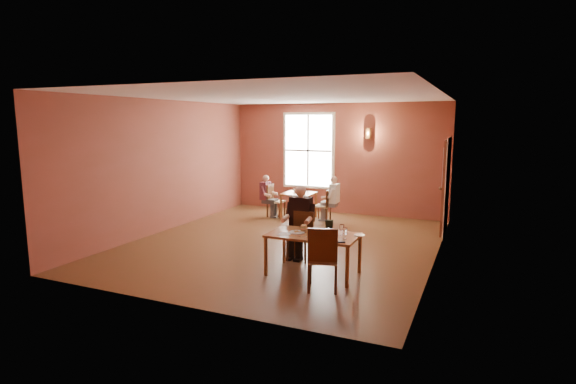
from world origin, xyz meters
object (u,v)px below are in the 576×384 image
at_px(second_table, 299,206).
at_px(diner_white, 324,199).
at_px(chair_diner_main, 300,236).
at_px(diner_main, 299,225).
at_px(chair_empty, 323,258).
at_px(main_table, 313,254).
at_px(chair_diner_maroon, 276,201).
at_px(chair_diner_white, 322,205).
at_px(diner_maroon, 275,197).

height_order(second_table, diner_white, diner_white).
height_order(chair_diner_main, diner_main, diner_main).
height_order(chair_diner_main, chair_empty, chair_empty).
distance_m(main_table, chair_diner_maroon, 4.61).
xyz_separation_m(chair_diner_main, chair_diner_white, (-0.69, 3.23, -0.03)).
distance_m(main_table, chair_empty, 0.70).
bearing_deg(second_table, diner_white, 0.00).
xyz_separation_m(main_table, diner_maroon, (-2.52, 3.88, 0.20)).
distance_m(chair_diner_main, chair_diner_white, 3.31).
height_order(chair_diner_main, second_table, chair_diner_main).
distance_m(diner_main, diner_white, 3.33).
bearing_deg(diner_maroon, main_table, 33.01).
bearing_deg(diner_maroon, chair_diner_maroon, 90.00).
bearing_deg(chair_diner_main, chair_empty, 125.44).
distance_m(diner_main, chair_empty, 1.48).
bearing_deg(chair_diner_maroon, diner_white, 90.00).
height_order(diner_white, diner_maroon, diner_white).
relative_size(diner_main, diner_white, 1.16).
relative_size(chair_diner_main, diner_maroon, 0.81).
height_order(diner_main, diner_maroon, diner_main).
xyz_separation_m(second_table, chair_diner_maroon, (-0.65, 0.00, 0.09)).
xyz_separation_m(second_table, chair_diner_white, (0.65, 0.00, 0.06)).
bearing_deg(diner_main, chair_diner_maroon, -58.59).
height_order(chair_diner_main, diner_white, diner_white).
relative_size(chair_diner_main, chair_empty, 0.89).
distance_m(second_table, diner_maroon, 0.71).
relative_size(main_table, diner_maroon, 1.35).
distance_m(chair_empty, chair_diner_maroon, 5.29).
bearing_deg(main_table, diner_maroon, 123.01).
distance_m(chair_empty, diner_white, 4.71).
bearing_deg(chair_diner_white, diner_main, -168.03).
relative_size(main_table, chair_diner_main, 1.67).
bearing_deg(diner_maroon, second_table, 90.00).
relative_size(second_table, diner_white, 0.69).
bearing_deg(diner_white, second_table, 90.00).
bearing_deg(main_table, diner_main, 128.88).
relative_size(chair_diner_main, diner_white, 0.78).
relative_size(chair_empty, chair_diner_white, 1.22).
distance_m(main_table, diner_white, 4.06).
bearing_deg(diner_maroon, diner_white, 90.00).
bearing_deg(chair_empty, chair_diner_main, 108.53).
relative_size(chair_empty, chair_diner_maroon, 1.14).
height_order(chair_empty, chair_diner_white, chair_empty).
distance_m(second_table, chair_diner_maroon, 0.66).
height_order(diner_main, diner_white, diner_main).
bearing_deg(chair_diner_maroon, chair_empty, 32.72).
bearing_deg(diner_white, chair_diner_maroon, 90.00).
height_order(diner_main, second_table, diner_main).
xyz_separation_m(diner_main, diner_white, (-0.66, 3.26, -0.09)).
distance_m(chair_diner_white, chair_diner_maroon, 1.30).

